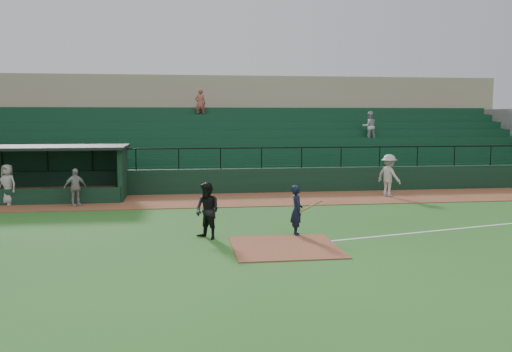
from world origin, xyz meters
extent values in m
plane|color=#21531B|center=(0.00, 0.00, 0.00)|extent=(90.00, 90.00, 0.00)
cube|color=brown|center=(0.00, 8.00, 0.01)|extent=(40.00, 4.00, 0.03)
cube|color=brown|center=(0.00, -1.00, 0.01)|extent=(3.00, 3.00, 0.03)
cube|color=white|center=(8.00, 1.20, 0.01)|extent=(17.49, 4.44, 0.01)
cube|color=black|center=(0.00, 10.20, 0.60)|extent=(36.00, 0.35, 1.20)
cylinder|color=black|center=(0.00, 10.20, 2.20)|extent=(36.00, 0.06, 0.06)
cube|color=#61615C|center=(0.00, 15.10, 1.80)|extent=(36.00, 9.00, 3.60)
cube|color=#103C23|center=(0.00, 14.60, 2.25)|extent=(34.56, 8.00, 4.05)
cube|color=gray|center=(0.00, 21.60, 3.20)|extent=(38.00, 3.00, 6.40)
cube|color=#61615C|center=(0.00, 19.60, 3.70)|extent=(36.00, 2.00, 0.20)
imported|color=#B1B1B1|center=(8.11, 14.90, 3.13)|extent=(0.85, 0.66, 1.76)
imported|color=#A64D3C|center=(-1.66, 17.90, 4.50)|extent=(0.66, 0.43, 1.80)
cube|color=black|center=(-9.75, 10.40, 1.15)|extent=(8.50, 0.20, 2.30)
cube|color=black|center=(-5.50, 9.10, 1.15)|extent=(0.20, 2.60, 2.30)
cube|color=black|center=(-9.75, 9.10, 2.36)|extent=(8.90, 3.20, 0.12)
cube|color=olive|center=(-9.75, 10.00, 0.25)|extent=(7.65, 0.40, 0.50)
cube|color=black|center=(-9.75, 7.75, 0.35)|extent=(8.50, 0.12, 0.70)
imported|color=black|center=(0.66, 0.50, 0.80)|extent=(0.39, 0.58, 1.59)
cylinder|color=olive|center=(1.06, 0.30, 0.95)|extent=(0.79, 0.34, 0.35)
imported|color=black|center=(-2.13, 0.42, 0.86)|extent=(1.05, 1.06, 1.73)
imported|color=#ADA6A2|center=(6.64, 8.00, 1.00)|extent=(1.23, 1.45, 1.94)
imported|color=#A29D98|center=(-7.24, 7.12, 0.81)|extent=(0.99, 0.76, 1.56)
imported|color=#A6A19C|center=(-10.10, 7.88, 0.88)|extent=(0.99, 0.86, 1.71)
camera|label=1|loc=(-2.92, -15.92, 3.72)|focal=38.18mm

